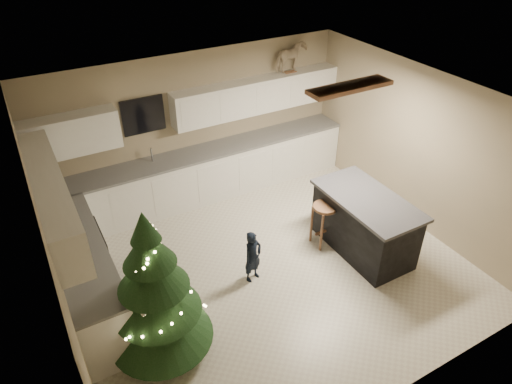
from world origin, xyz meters
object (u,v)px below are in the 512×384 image
Objects in this scene: toddler at (253,257)px; bar_stool at (325,215)px; island at (364,224)px; christmas_tree at (156,298)px; rocking_horse at (291,57)px.

bar_stool is at bearing -9.61° from toddler.
bar_stool is (-0.46, 0.40, 0.07)m from island.
christmas_tree is at bearing -175.65° from island.
christmas_tree is (-2.90, -0.65, 0.30)m from bar_stool.
island is at bearing 4.35° from christmas_tree.
island reaches higher than bar_stool.
bar_stool is 1.37m from toddler.
bar_stool is 2.99m from christmas_tree.
christmas_tree reaches higher than island.
christmas_tree is at bearing -178.27° from toddler.
toddler is (1.54, 0.50, -0.44)m from christmas_tree.
island is 3.23m from rocking_horse.
rocking_horse is (0.31, 2.67, 1.79)m from island.
island is 2.06× the size of toddler.
christmas_tree is 3.18× the size of rocking_horse.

